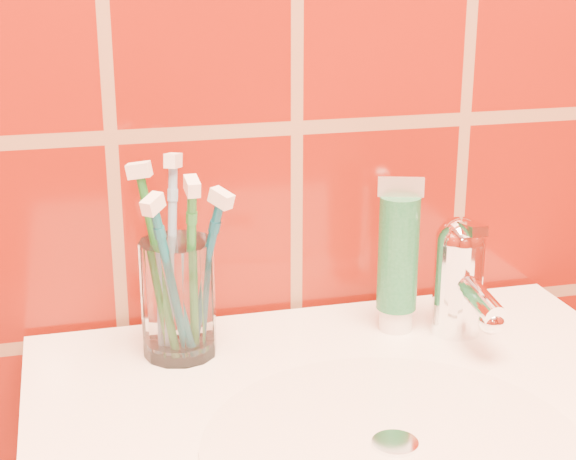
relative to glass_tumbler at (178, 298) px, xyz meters
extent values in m
cylinder|color=silver|center=(0.14, -0.21, -0.05)|extent=(0.30, 0.30, 0.00)
cylinder|color=white|center=(0.14, -0.21, -0.05)|extent=(0.04, 0.04, 0.00)
cylinder|color=white|center=(0.00, 0.00, 0.00)|extent=(0.09, 0.09, 0.11)
cylinder|color=white|center=(0.22, 0.00, -0.04)|extent=(0.03, 0.03, 0.02)
cylinder|color=#165E36|center=(0.22, 0.00, 0.02)|extent=(0.04, 0.04, 0.11)
cube|color=beige|center=(0.22, 0.00, 0.09)|extent=(0.04, 0.01, 0.02)
cylinder|color=white|center=(0.27, -0.02, -0.01)|extent=(0.05, 0.05, 0.09)
sphere|color=white|center=(0.27, -0.02, 0.04)|extent=(0.05, 0.05, 0.05)
cylinder|color=white|center=(0.27, -0.06, 0.00)|extent=(0.02, 0.09, 0.03)
cube|color=white|center=(0.27, -0.03, 0.06)|extent=(0.02, 0.06, 0.01)
camera|label=1|loc=(-0.09, -0.76, 0.31)|focal=55.00mm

